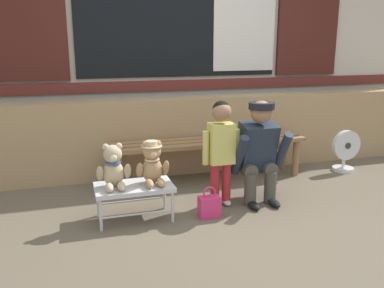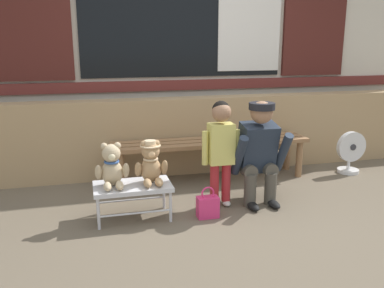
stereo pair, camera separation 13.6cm
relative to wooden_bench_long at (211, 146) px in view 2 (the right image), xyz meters
name	(u,v)px [view 2 (the right image)]	position (x,y,z in m)	size (l,w,h in m)	color
ground_plane	(236,221)	(-0.10, -1.06, -0.37)	(60.00, 60.00, 0.00)	brown
brick_low_wall	(193,135)	(-0.10, 0.37, 0.05)	(7.27, 0.25, 0.85)	tan
shop_facade	(183,18)	(-0.10, 0.88, 1.35)	(7.42, 0.26, 3.43)	beige
wooden_bench_long	(211,146)	(0.00, 0.00, 0.00)	(2.10, 0.40, 0.44)	#8E6642
small_display_bench	(133,188)	(-0.93, -0.79, -0.11)	(0.64, 0.36, 0.30)	silver
teddy_bear_plain	(112,167)	(-1.09, -0.79, 0.09)	(0.28, 0.26, 0.36)	#CCB289
teddy_bear_with_hat	(151,163)	(-0.77, -0.79, 0.10)	(0.28, 0.27, 0.36)	tan
child_standing	(221,142)	(-0.13, -0.71, 0.22)	(0.35, 0.18, 0.96)	#B7282D
adult_crouching	(259,152)	(0.24, -0.71, 0.11)	(0.50, 0.49, 0.95)	#4C473D
handbag_on_ground	(208,206)	(-0.31, -0.93, -0.28)	(0.18, 0.11, 0.27)	#E53370
floor_fan	(350,153)	(1.59, -0.16, -0.13)	(0.34, 0.24, 0.48)	silver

